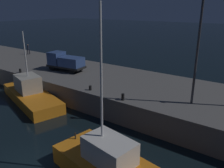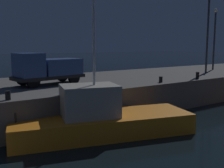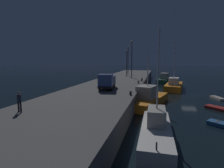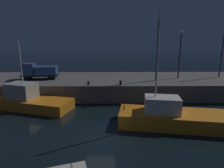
{
  "view_description": "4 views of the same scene",
  "coord_description": "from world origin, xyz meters",
  "px_view_note": "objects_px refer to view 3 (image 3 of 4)",
  "views": [
    {
      "loc": [
        12.83,
        -7.18,
        10.22
      ],
      "look_at": [
        -2.13,
        13.31,
        1.82
      ],
      "focal_mm": 37.4,
      "sensor_mm": 36.0,
      "label": 1
    },
    {
      "loc": [
        -17.07,
        -5.64,
        5.15
      ],
      "look_at": [
        -3.31,
        14.0,
        1.71
      ],
      "focal_mm": 43.53,
      "sensor_mm": 36.0,
      "label": 2
    },
    {
      "loc": [
        -35.28,
        5.83,
        6.69
      ],
      "look_at": [
        -1.55,
        14.54,
        1.9
      ],
      "focal_mm": 28.74,
      "sensor_mm": 36.0,
      "label": 3
    },
    {
      "loc": [
        0.84,
        -12.9,
        7.49
      ],
      "look_at": [
        1.13,
        13.13,
        1.48
      ],
      "focal_mm": 28.52,
      "sensor_mm": 36.0,
      "label": 4
    }
  ],
  "objects_px": {
    "fishing_trawler_red": "(165,79)",
    "lamp_post_west": "(132,56)",
    "dinghy_orange_near": "(218,108)",
    "bollard_east": "(138,82)",
    "lamp_post_central": "(128,58)",
    "bollard_west": "(142,79)",
    "utility_truck": "(107,81)",
    "lamp_post_east": "(127,60)",
    "fishing_boat_blue": "(156,129)",
    "dockworker": "(19,101)",
    "fishing_boat_white": "(148,99)",
    "bollard_central": "(131,93)",
    "fishing_trawler_green": "(174,86)",
    "rowboat_white_mid": "(218,98)"
  },
  "relations": [
    {
      "from": "rowboat_white_mid",
      "to": "lamp_post_west",
      "type": "distance_m",
      "value": 19.99
    },
    {
      "from": "lamp_post_west",
      "to": "lamp_post_east",
      "type": "relative_size",
      "value": 1.26
    },
    {
      "from": "bollard_west",
      "to": "bollard_east",
      "type": "height_order",
      "value": "bollard_west"
    },
    {
      "from": "fishing_trawler_green",
      "to": "bollard_west",
      "type": "height_order",
      "value": "fishing_trawler_green"
    },
    {
      "from": "lamp_post_west",
      "to": "lamp_post_central",
      "type": "xyz_separation_m",
      "value": [
        10.75,
        2.65,
        -0.18
      ]
    },
    {
      "from": "fishing_trawler_red",
      "to": "lamp_post_central",
      "type": "relative_size",
      "value": 1.19
    },
    {
      "from": "rowboat_white_mid",
      "to": "bollard_east",
      "type": "height_order",
      "value": "bollard_east"
    },
    {
      "from": "fishing_boat_blue",
      "to": "fishing_trawler_red",
      "type": "bearing_deg",
      "value": -2.97
    },
    {
      "from": "lamp_post_central",
      "to": "utility_truck",
      "type": "bearing_deg",
      "value": -176.99
    },
    {
      "from": "fishing_trawler_red",
      "to": "bollard_east",
      "type": "xyz_separation_m",
      "value": [
        -21.59,
        5.58,
        1.61
      ]
    },
    {
      "from": "fishing_trawler_red",
      "to": "bollard_west",
      "type": "relative_size",
      "value": 16.75
    },
    {
      "from": "dinghy_orange_near",
      "to": "lamp_post_east",
      "type": "height_order",
      "value": "lamp_post_east"
    },
    {
      "from": "fishing_boat_blue",
      "to": "lamp_post_central",
      "type": "bearing_deg",
      "value": 12.91
    },
    {
      "from": "fishing_trawler_red",
      "to": "lamp_post_west",
      "type": "bearing_deg",
      "value": 146.11
    },
    {
      "from": "bollard_west",
      "to": "lamp_post_central",
      "type": "bearing_deg",
      "value": 19.35
    },
    {
      "from": "dockworker",
      "to": "bollard_central",
      "type": "distance_m",
      "value": 12.45
    },
    {
      "from": "fishing_boat_white",
      "to": "bollard_west",
      "type": "relative_size",
      "value": 17.83
    },
    {
      "from": "fishing_trawler_red",
      "to": "dockworker",
      "type": "xyz_separation_m",
      "value": [
        -42.69,
        13.26,
        2.37
      ]
    },
    {
      "from": "fishing_trawler_green",
      "to": "rowboat_white_mid",
      "type": "bearing_deg",
      "value": -142.75
    },
    {
      "from": "lamp_post_central",
      "to": "fishing_boat_blue",
      "type": "bearing_deg",
      "value": -167.09
    },
    {
      "from": "lamp_post_central",
      "to": "utility_truck",
      "type": "relative_size",
      "value": 1.61
    },
    {
      "from": "fishing_boat_white",
      "to": "fishing_trawler_green",
      "type": "relative_size",
      "value": 1.03
    },
    {
      "from": "fishing_trawler_green",
      "to": "dinghy_orange_near",
      "type": "relative_size",
      "value": 3.33
    },
    {
      "from": "fishing_boat_blue",
      "to": "rowboat_white_mid",
      "type": "height_order",
      "value": "fishing_boat_blue"
    },
    {
      "from": "fishing_boat_white",
      "to": "lamp_post_west",
      "type": "distance_m",
      "value": 18.21
    },
    {
      "from": "utility_truck",
      "to": "rowboat_white_mid",
      "type": "bearing_deg",
      "value": -66.17
    },
    {
      "from": "rowboat_white_mid",
      "to": "bollard_west",
      "type": "xyz_separation_m",
      "value": [
        4.16,
        13.17,
        2.4
      ]
    },
    {
      "from": "fishing_trawler_green",
      "to": "dockworker",
      "type": "relative_size",
      "value": 6.01
    },
    {
      "from": "dinghy_orange_near",
      "to": "bollard_east",
      "type": "relative_size",
      "value": 6.85
    },
    {
      "from": "fishing_trawler_red",
      "to": "lamp_post_west",
      "type": "relative_size",
      "value": 1.14
    },
    {
      "from": "dockworker",
      "to": "lamp_post_central",
      "type": "bearing_deg",
      "value": -3.28
    },
    {
      "from": "fishing_boat_white",
      "to": "fishing_trawler_green",
      "type": "distance_m",
      "value": 16.16
    },
    {
      "from": "dinghy_orange_near",
      "to": "rowboat_white_mid",
      "type": "height_order",
      "value": "dinghy_orange_near"
    },
    {
      "from": "lamp_post_east",
      "to": "lamp_post_central",
      "type": "height_order",
      "value": "lamp_post_central"
    },
    {
      "from": "lamp_post_central",
      "to": "utility_truck",
      "type": "height_order",
      "value": "lamp_post_central"
    },
    {
      "from": "lamp_post_west",
      "to": "utility_truck",
      "type": "xyz_separation_m",
      "value": [
        -17.0,
        1.2,
        -3.93
      ]
    },
    {
      "from": "lamp_post_central",
      "to": "bollard_west",
      "type": "distance_m",
      "value": 17.53
    },
    {
      "from": "dinghy_orange_near",
      "to": "lamp_post_east",
      "type": "relative_size",
      "value": 0.45
    },
    {
      "from": "dinghy_orange_near",
      "to": "rowboat_white_mid",
      "type": "bearing_deg",
      "value": -15.3
    },
    {
      "from": "fishing_boat_blue",
      "to": "dinghy_orange_near",
      "type": "bearing_deg",
      "value": -35.36
    },
    {
      "from": "fishing_trawler_red",
      "to": "dockworker",
      "type": "distance_m",
      "value": 44.77
    },
    {
      "from": "fishing_trawler_green",
      "to": "utility_truck",
      "type": "xyz_separation_m",
      "value": [
        -16.1,
        10.88,
        2.57
      ]
    },
    {
      "from": "bollard_west",
      "to": "fishing_boat_white",
      "type": "bearing_deg",
      "value": -170.34
    },
    {
      "from": "bollard_east",
      "to": "bollard_central",
      "type": "bearing_deg",
      "value": -178.64
    },
    {
      "from": "fishing_boat_blue",
      "to": "lamp_post_east",
      "type": "distance_m",
      "value": 33.15
    },
    {
      "from": "lamp_post_west",
      "to": "bollard_central",
      "type": "height_order",
      "value": "lamp_post_west"
    },
    {
      "from": "fishing_trawler_green",
      "to": "utility_truck",
      "type": "height_order",
      "value": "fishing_trawler_green"
    },
    {
      "from": "fishing_trawler_green",
      "to": "bollard_central",
      "type": "relative_size",
      "value": 21.52
    },
    {
      "from": "utility_truck",
      "to": "dockworker",
      "type": "bearing_deg",
      "value": 164.12
    },
    {
      "from": "lamp_post_west",
      "to": "bollard_west",
      "type": "bearing_deg",
      "value": -150.48
    }
  ]
}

